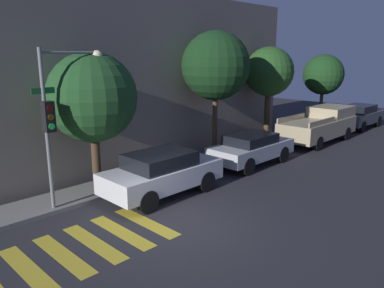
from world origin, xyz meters
TOP-DOWN VIEW (x-y plane):
  - ground_plane at (0.00, 0.00)m, footprint 60.00×60.00m
  - sidewalk at (0.00, 4.01)m, footprint 26.00×1.62m
  - building_row at (0.00, 8.22)m, footprint 26.00×6.00m
  - crosswalk at (-2.62, 0.80)m, footprint 4.78×2.60m
  - traffic_light_pole at (-1.55, 3.37)m, footprint 2.38×0.56m
  - sedan_near_corner at (1.33, 2.10)m, footprint 4.30×1.88m
  - sedan_middle at (6.54, 2.10)m, footprint 4.25×1.79m
  - pickup_truck at (13.08, 2.10)m, footprint 5.56×2.06m
  - sedan_far_end at (18.63, 2.10)m, footprint 4.44×1.76m
  - tree_near_corner at (-0.12, 3.94)m, footprint 3.05×3.05m
  - tree_midblock at (6.17, 3.94)m, footprint 3.09×3.09m
  - tree_far_end at (10.47, 3.94)m, footprint 2.59×2.59m
  - tree_behind_truck at (16.79, 3.94)m, footprint 2.60×2.60m

SIDE VIEW (x-z plane):
  - ground_plane at x=0.00m, z-range 0.00..0.00m
  - crosswalk at x=-2.62m, z-range 0.00..0.00m
  - sidewalk at x=0.00m, z-range 0.00..0.14m
  - sedan_middle at x=6.54m, z-range 0.07..1.48m
  - sedan_far_end at x=18.63m, z-range 0.06..1.61m
  - sedan_near_corner at x=1.33m, z-range 0.05..1.62m
  - pickup_truck at x=13.08m, z-range 0.03..1.91m
  - traffic_light_pole at x=-1.55m, z-range 0.85..5.87m
  - tree_near_corner at x=-0.12m, z-range 0.93..5.86m
  - tree_behind_truck at x=16.79m, z-range 1.10..5.93m
  - building_row at x=0.00m, z-range 0.00..7.44m
  - tree_far_end at x=10.47m, z-range 1.27..6.49m
  - tree_midblock at x=6.17m, z-range 1.37..7.24m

